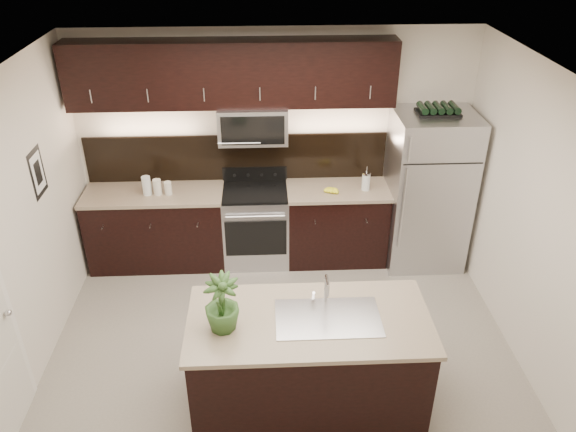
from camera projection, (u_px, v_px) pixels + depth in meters
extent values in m
plane|color=gray|center=(283.00, 354.00, 5.46)|extent=(4.50, 4.50, 0.00)
cube|color=beige|center=(275.00, 146.00, 6.52)|extent=(4.50, 0.02, 2.70)
cube|color=beige|center=(296.00, 431.00, 3.05)|extent=(4.50, 0.02, 2.70)
cube|color=beige|center=(14.00, 243.00, 4.70)|extent=(0.02, 4.00, 2.70)
cube|color=beige|center=(540.00, 230.00, 4.88)|extent=(0.02, 4.00, 2.70)
cube|color=white|center=(281.00, 81.00, 4.12)|extent=(4.50, 4.00, 0.02)
sphere|color=silver|center=(8.00, 313.00, 4.46)|extent=(0.06, 0.06, 0.06)
cube|color=black|center=(38.00, 173.00, 5.20)|extent=(0.01, 0.32, 0.46)
cube|color=white|center=(38.00, 173.00, 5.20)|extent=(0.00, 0.24, 0.36)
cube|color=black|center=(158.00, 229.00, 6.64)|extent=(1.57, 0.62, 0.90)
cube|color=black|center=(336.00, 225.00, 6.73)|extent=(1.16, 0.62, 0.90)
cube|color=#B2B2B7|center=(256.00, 226.00, 6.69)|extent=(0.76, 0.62, 0.90)
cube|color=black|center=(255.00, 192.00, 6.46)|extent=(0.76, 0.60, 0.03)
cube|color=beige|center=(153.00, 194.00, 6.41)|extent=(1.59, 0.65, 0.04)
cube|color=beige|center=(338.00, 190.00, 6.50)|extent=(1.18, 0.65, 0.04)
cube|color=black|center=(237.00, 157.00, 6.55)|extent=(3.49, 0.02, 0.56)
cube|color=#B2B2B7|center=(253.00, 124.00, 6.16)|extent=(0.76, 0.40, 0.40)
cube|color=black|center=(232.00, 74.00, 5.91)|extent=(3.49, 0.33, 0.70)
cube|color=black|center=(308.00, 364.00, 4.73)|extent=(1.90, 0.90, 0.90)
cube|color=beige|center=(309.00, 321.00, 4.49)|extent=(1.96, 0.96, 0.04)
cube|color=silver|center=(328.00, 318.00, 4.49)|extent=(0.84, 0.50, 0.01)
cylinder|color=silver|center=(326.00, 290.00, 4.61)|extent=(0.03, 0.03, 0.24)
cylinder|color=silver|center=(327.00, 281.00, 4.48)|extent=(0.02, 0.14, 0.02)
cylinder|color=silver|center=(328.00, 291.00, 4.44)|extent=(0.02, 0.02, 0.10)
cube|color=#B2B2B7|center=(427.00, 190.00, 6.49)|extent=(0.89, 0.80, 1.84)
cube|color=black|center=(438.00, 113.00, 6.02)|extent=(0.45, 0.28, 0.03)
cylinder|color=black|center=(422.00, 108.00, 5.99)|extent=(0.08, 0.26, 0.08)
cylinder|color=black|center=(430.00, 108.00, 5.99)|extent=(0.08, 0.26, 0.08)
cylinder|color=black|center=(438.00, 108.00, 5.99)|extent=(0.08, 0.26, 0.08)
cylinder|color=black|center=(446.00, 108.00, 6.00)|extent=(0.08, 0.26, 0.08)
cylinder|color=black|center=(454.00, 108.00, 6.00)|extent=(0.08, 0.26, 0.08)
imported|color=#2C4E1F|center=(222.00, 303.00, 4.27)|extent=(0.30, 0.30, 0.49)
cylinder|color=silver|center=(147.00, 186.00, 6.30)|extent=(0.10, 0.10, 0.22)
cylinder|color=silver|center=(157.00, 187.00, 6.31)|extent=(0.09, 0.09, 0.18)
cylinder|color=silver|center=(168.00, 188.00, 6.31)|extent=(0.08, 0.08, 0.16)
cylinder|color=silver|center=(366.00, 182.00, 6.41)|extent=(0.09, 0.09, 0.19)
cylinder|color=silver|center=(366.00, 174.00, 6.36)|extent=(0.10, 0.10, 0.02)
cylinder|color=silver|center=(367.00, 170.00, 6.33)|extent=(0.01, 0.01, 0.08)
ellipsoid|color=yellow|center=(328.00, 189.00, 6.40)|extent=(0.21, 0.19, 0.05)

